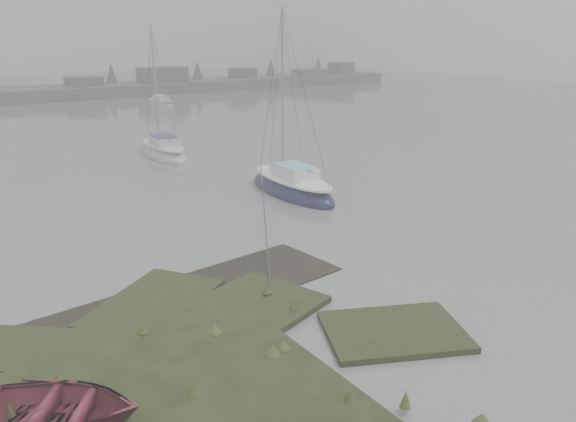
{
  "coord_description": "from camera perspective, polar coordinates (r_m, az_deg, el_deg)",
  "views": [
    {
      "loc": [
        -9.03,
        -9.47,
        7.38
      ],
      "look_at": [
        1.02,
        5.04,
        1.8
      ],
      "focal_mm": 35.0,
      "sensor_mm": 36.0,
      "label": 1
    }
  ],
  "objects": [
    {
      "name": "sailboat_far_b",
      "position": [
        62.86,
        -12.84,
        10.59
      ],
      "size": [
        1.76,
        5.33,
        7.51
      ],
      "rotation": [
        0.0,
        0.0,
        0.0
      ],
      "color": "silver",
      "rests_on": "ground"
    },
    {
      "name": "sailboat_white",
      "position": [
        36.49,
        -12.55,
        5.88
      ],
      "size": [
        2.4,
        6.22,
        8.6
      ],
      "rotation": [
        0.0,
        0.0,
        -0.07
      ],
      "color": "silver",
      "rests_on": "ground"
    },
    {
      "name": "dinghy",
      "position": [
        12.2,
        -22.79,
        -17.97
      ],
      "size": [
        4.12,
        3.93,
        0.7
      ],
      "primitive_type": "imported",
      "rotation": [
        0.0,
        0.0,
        0.93
      ],
      "color": "maroon",
      "rests_on": "marsh_bank"
    },
    {
      "name": "far_shoreline",
      "position": [
        80.14,
        -8.19,
        12.7
      ],
      "size": [
        60.0,
        8.0,
        4.15
      ],
      "color": "#4C4F51",
      "rests_on": "ground"
    },
    {
      "name": "sailboat_main",
      "position": [
        27.17,
        0.39,
        2.41
      ],
      "size": [
        2.48,
        6.64,
        9.22
      ],
      "rotation": [
        0.0,
        0.0,
        -0.05
      ],
      "color": "#111434",
      "rests_on": "ground"
    },
    {
      "name": "ground",
      "position": [
        41.16,
        -21.57,
        5.99
      ],
      "size": [
        160.0,
        160.0,
        0.0
      ],
      "primitive_type": "plane",
      "color": "slate",
      "rests_on": "ground"
    }
  ]
}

